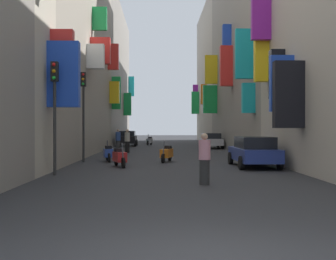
# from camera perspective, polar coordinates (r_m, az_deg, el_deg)

# --- Properties ---
(ground_plane) EXTENTS (140.00, 140.00, 0.00)m
(ground_plane) POSITION_cam_1_polar(r_m,az_deg,el_deg) (36.03, -0.16, -2.58)
(ground_plane) COLOR #2D2D30
(building_left_mid_b) EXTENTS (7.26, 21.85, 17.39)m
(building_left_mid_b) POSITION_cam_1_polar(r_m,az_deg,el_deg) (31.63, -14.98, 12.85)
(building_left_mid_b) COLOR #9E9384
(building_left_mid_b) RESTS_ON ground
(building_left_mid_c) EXTENTS (6.95, 25.07, 15.93)m
(building_left_mid_c) POSITION_cam_1_polar(r_m,az_deg,el_deg) (54.29, -9.03, 6.81)
(building_left_mid_c) COLOR gray
(building_left_mid_c) RESTS_ON ground
(building_right_mid_a) EXTENTS (7.10, 12.15, 13.89)m
(building_right_mid_a) POSITION_cam_1_polar(r_m,az_deg,el_deg) (32.26, 14.54, 9.44)
(building_right_mid_a) COLOR gray
(building_right_mid_a) RESTS_ON ground
(building_right_mid_b) EXTENTS (7.36, 10.46, 20.62)m
(building_right_mid_b) POSITION_cam_1_polar(r_m,az_deg,el_deg) (43.68, 10.45, 11.51)
(building_right_mid_b) COLOR gray
(building_right_mid_b) RESTS_ON ground
(building_right_mid_c) EXTENTS (7.04, 18.78, 16.96)m
(building_right_mid_c) POSITION_cam_1_polar(r_m,az_deg,el_deg) (57.64, 7.49, 6.94)
(building_right_mid_c) COLOR #B2A899
(building_right_mid_c) RESTS_ON ground
(parked_car_silver) EXTENTS (1.83, 4.35, 1.33)m
(parked_car_silver) POSITION_cam_1_polar(r_m,az_deg,el_deg) (39.33, 5.49, -1.30)
(parked_car_silver) COLOR #B7B7BC
(parked_car_silver) RESTS_ON ground
(parked_car_blue) EXTENTS (1.85, 4.43, 1.40)m
(parked_car_blue) POSITION_cam_1_polar(r_m,az_deg,el_deg) (21.04, 10.87, -2.64)
(parked_car_blue) COLOR navy
(parked_car_blue) RESTS_ON ground
(parked_car_black) EXTENTS (1.85, 3.95, 1.49)m
(parked_car_black) POSITION_cam_1_polar(r_m,az_deg,el_deg) (44.30, -5.18, -1.03)
(parked_car_black) COLOR black
(parked_car_black) RESTS_ON ground
(scooter_orange) EXTENTS (0.73, 1.93, 1.13)m
(scooter_orange) POSITION_cam_1_polar(r_m,az_deg,el_deg) (23.74, -0.18, -2.97)
(scooter_orange) COLOR orange
(scooter_orange) RESTS_ON ground
(scooter_red) EXTENTS (0.78, 1.91, 1.13)m
(scooter_red) POSITION_cam_1_polar(r_m,az_deg,el_deg) (20.89, -6.19, -3.42)
(scooter_red) COLOR red
(scooter_red) RESTS_ON ground
(scooter_blue) EXTENTS (0.64, 1.83, 1.13)m
(scooter_blue) POSITION_cam_1_polar(r_m,az_deg,el_deg) (24.22, -7.63, -2.90)
(scooter_blue) COLOR #2D4CAD
(scooter_blue) RESTS_ON ground
(scooter_silver) EXTENTS (0.68, 1.83, 1.13)m
(scooter_silver) POSITION_cam_1_polar(r_m,az_deg,el_deg) (46.44, -2.38, -1.36)
(scooter_silver) COLOR #ADADB2
(scooter_silver) RESTS_ON ground
(pedestrian_crossing) EXTENTS (0.43, 0.43, 1.71)m
(pedestrian_crossing) POSITION_cam_1_polar(r_m,az_deg,el_deg) (34.10, -6.37, -1.31)
(pedestrian_crossing) COLOR #323232
(pedestrian_crossing) RESTS_ON ground
(pedestrian_near_left) EXTENTS (0.52, 0.52, 1.64)m
(pedestrian_near_left) POSITION_cam_1_polar(r_m,az_deg,el_deg) (14.32, 4.67, -3.71)
(pedestrian_near_left) COLOR #2A2A2A
(pedestrian_near_left) RESTS_ON ground
(pedestrian_near_right) EXTENTS (0.39, 0.39, 1.70)m
(pedestrian_near_right) POSITION_cam_1_polar(r_m,az_deg,el_deg) (32.25, -5.21, -1.41)
(pedestrian_near_right) COLOR black
(pedestrian_near_right) RESTS_ON ground
(traffic_light_near_corner) EXTENTS (0.26, 0.34, 4.33)m
(traffic_light_near_corner) POSITION_cam_1_polar(r_m,az_deg,el_deg) (17.66, -14.23, 3.96)
(traffic_light_near_corner) COLOR #2D2D2D
(traffic_light_near_corner) RESTS_ON ground
(traffic_light_far_corner) EXTENTS (0.26, 0.34, 4.74)m
(traffic_light_far_corner) POSITION_cam_1_polar(r_m,az_deg,el_deg) (24.09, -10.71, 3.58)
(traffic_light_far_corner) COLOR #2D2D2D
(traffic_light_far_corner) RESTS_ON ground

